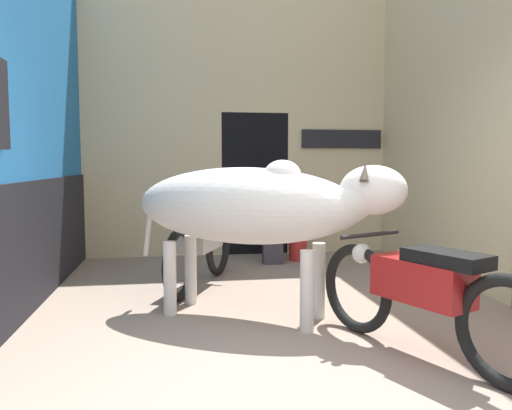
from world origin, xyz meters
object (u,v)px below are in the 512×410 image
motorcycle_far (201,244)px  plastic_stool (298,241)px  motorcycle_near (422,292)px  shopkeeper_seated (271,214)px  cow (254,206)px

motorcycle_far → plastic_stool: (1.35, 1.24, -0.20)m
motorcycle_near → shopkeeper_seated: size_ratio=1.48×
cow → plastic_stool: size_ratio=4.72×
cow → shopkeeper_seated: bearing=76.0°
motorcycle_near → shopkeeper_seated: bearing=96.8°
shopkeeper_seated → motorcycle_far: bearing=-129.7°
cow → plastic_stool: (0.96, 2.38, -0.69)m
motorcycle_far → shopkeeper_seated: bearing=50.3°
motorcycle_far → shopkeeper_seated: size_ratio=1.44×
cow → motorcycle_near: size_ratio=1.27×
motorcycle_far → plastic_stool: bearing=42.5°
cow → motorcycle_near: (0.97, -1.02, -0.50)m
motorcycle_near → cow: bearing=133.6°
cow → motorcycle_near: bearing=-46.4°
motorcycle_near → plastic_stool: (-0.02, 3.41, -0.19)m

